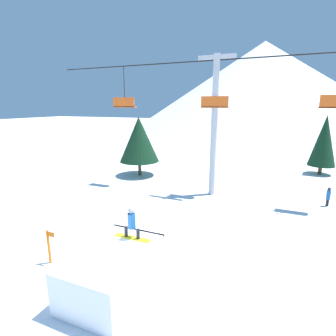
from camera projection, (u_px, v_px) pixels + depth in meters
ground_plane at (92, 293)px, 8.88m from camera, size 220.00×220.00×0.00m
mountain_ridge at (262, 86)px, 72.95m from camera, size 70.67×70.67×22.99m
snow_ramp at (114, 271)px, 8.85m from camera, size 2.24×3.49×1.47m
snowboarder at (132, 224)px, 9.42m from camera, size 1.42×0.28×1.19m
chairlift at (215, 115)px, 17.42m from camera, size 24.44×0.44×9.38m
pine_tree_near at (139, 139)px, 23.04m from camera, size 3.49×3.49×5.23m
pine_tree_far at (324, 141)px, 23.43m from camera, size 2.31×2.31×5.38m
trail_marker at (49, 246)px, 10.39m from camera, size 0.41×0.10×1.41m
distant_skier at (328, 196)px, 16.35m from camera, size 0.24×0.24×1.23m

